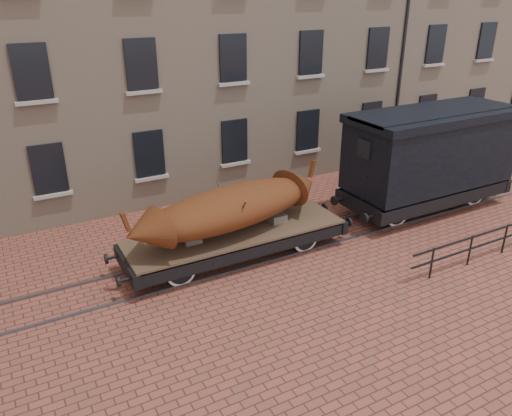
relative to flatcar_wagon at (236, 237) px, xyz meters
name	(u,v)px	position (x,y,z in m)	size (l,w,h in m)	color
ground	(275,247)	(1.42, 0.00, -0.73)	(90.00, 90.00, 0.00)	brown
warehouse_cream	(223,6)	(4.42, 9.99, 6.27)	(40.00, 10.19, 14.00)	#BFA98E
rail_track	(275,246)	(1.42, 0.00, -0.70)	(30.00, 1.52, 0.06)	#59595E
flatcar_wagon	(236,237)	(0.00, 0.00, 0.00)	(7.76, 2.11, 1.17)	brown
iron_boat	(231,207)	(-0.16, 0.00, 1.03)	(6.87, 2.86, 1.64)	#5A200C
goods_van	(431,149)	(8.01, 0.00, 1.65)	(7.36, 2.68, 3.81)	black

